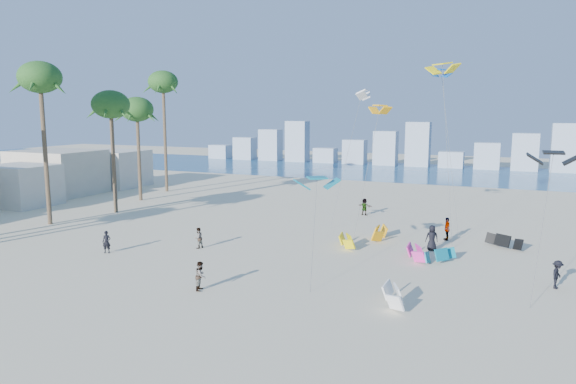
% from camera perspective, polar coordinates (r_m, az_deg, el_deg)
% --- Properties ---
extents(ground, '(220.00, 220.00, 0.00)m').
position_cam_1_polar(ground, '(28.03, -19.50, -13.43)').
color(ground, beige).
rests_on(ground, ground).
extents(ocean, '(220.00, 220.00, 0.00)m').
position_cam_1_polar(ocean, '(93.14, 12.07, 2.22)').
color(ocean, navy).
rests_on(ocean, ground).
extents(kitesurfer_near, '(0.72, 0.61, 1.67)m').
position_cam_1_polar(kitesurfer_near, '(40.88, -19.22, -5.19)').
color(kitesurfer_near, black).
rests_on(kitesurfer_near, ground).
extents(kitesurfer_mid, '(0.85, 0.98, 1.72)m').
position_cam_1_polar(kitesurfer_mid, '(31.28, -9.52, -9.02)').
color(kitesurfer_mid, gray).
rests_on(kitesurfer_mid, ground).
extents(kitesurfers_far, '(28.29, 18.57, 1.93)m').
position_cam_1_polar(kitesurfers_far, '(42.26, 13.37, -4.42)').
color(kitesurfers_far, black).
rests_on(kitesurfers_far, ground).
extents(grounded_kites, '(13.75, 17.77, 1.00)m').
position_cam_1_polar(grounded_kites, '(38.68, 13.87, -6.28)').
color(grounded_kites, yellow).
rests_on(grounded_kites, ground).
extents(flying_kites, '(24.46, 25.15, 14.85)m').
position_cam_1_polar(flying_kites, '(41.54, 17.10, 8.46)').
color(flying_kites, '#0B7389').
rests_on(flying_kites, ground).
extents(palm_row, '(8.54, 44.80, 15.52)m').
position_cam_1_polar(palm_row, '(53.17, -25.82, 8.85)').
color(palm_row, brown).
rests_on(palm_row, ground).
extents(beachfront_buildings, '(11.50, 43.00, 6.00)m').
position_cam_1_polar(beachfront_buildings, '(65.60, -28.97, 0.96)').
color(beachfront_buildings, beige).
rests_on(beachfront_buildings, ground).
extents(distant_skyline, '(85.00, 3.00, 8.40)m').
position_cam_1_polar(distant_skyline, '(102.86, 12.58, 4.53)').
color(distant_skyline, '#9EADBF').
rests_on(distant_skyline, ground).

